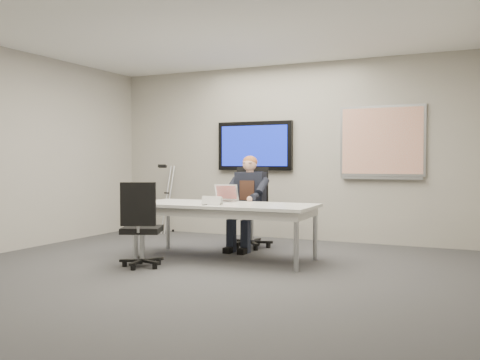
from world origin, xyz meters
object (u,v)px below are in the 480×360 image
at_px(office_chair_far, 252,222).
at_px(laptop, 224,198).
at_px(seated_person, 246,212).
at_px(conference_table, 225,210).
at_px(office_chair_near, 141,241).

height_order(office_chair_far, laptop, office_chair_far).
bearing_deg(laptop, seated_person, 79.31).
bearing_deg(seated_person, conference_table, -92.10).
xyz_separation_m(conference_table, seated_person, (-0.05, 0.76, -0.09)).
bearing_deg(office_chair_near, office_chair_far, -130.57).
distance_m(conference_table, laptop, 0.29).
relative_size(conference_table, seated_person, 1.75).
bearing_deg(conference_table, office_chair_far, 92.11).
bearing_deg(seated_person, office_chair_far, 87.94).
bearing_deg(office_chair_far, conference_table, -105.82).
xyz_separation_m(conference_table, office_chair_far, (-0.07, 1.01, -0.27)).
bearing_deg(laptop, office_chair_near, -117.27).
distance_m(seated_person, laptop, 0.58).
distance_m(conference_table, seated_person, 0.76).
height_order(conference_table, laptop, laptop).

